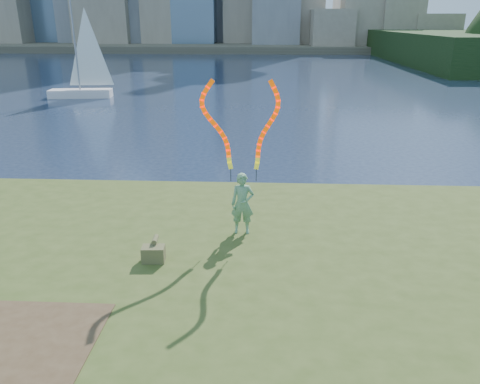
{
  "coord_description": "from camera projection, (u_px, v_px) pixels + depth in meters",
  "views": [
    {
      "loc": [
        1.95,
        -8.63,
        5.52
      ],
      "look_at": [
        1.47,
        1.0,
        1.97
      ],
      "focal_mm": 35.0,
      "sensor_mm": 36.0,
      "label": 1
    }
  ],
  "objects": [
    {
      "name": "canvas_bag",
      "position": [
        154.0,
        253.0,
        9.7
      ],
      "size": [
        0.48,
        0.55,
        0.44
      ],
      "rotation": [
        0.0,
        0.0,
        0.06
      ],
      "color": "brown",
      "rests_on": "grassy_knoll"
    },
    {
      "name": "far_shore",
      "position": [
        255.0,
        45.0,
        98.93
      ],
      "size": [
        320.0,
        40.0,
        1.2
      ],
      "primitive_type": "cube",
      "color": "#4A4536",
      "rests_on": "ground"
    },
    {
      "name": "ground",
      "position": [
        170.0,
        292.0,
        10.09
      ],
      "size": [
        320.0,
        320.0,
        0.0
      ],
      "primitive_type": "plane",
      "color": "#18243D",
      "rests_on": "ground"
    },
    {
      "name": "grassy_knoll",
      "position": [
        143.0,
        350.0,
        7.82
      ],
      "size": [
        20.0,
        18.0,
        0.8
      ],
      "color": "#3B4B1B",
      "rests_on": "ground"
    },
    {
      "name": "sailboat",
      "position": [
        83.0,
        80.0,
        35.18
      ],
      "size": [
        4.92,
        2.01,
        7.38
      ],
      "rotation": [
        0.0,
        0.0,
        0.12
      ],
      "color": "white",
      "rests_on": "ground"
    },
    {
      "name": "woman_with_ribbons",
      "position": [
        243.0,
        173.0,
        10.61
      ],
      "size": [
        1.98,
        0.36,
        3.86
      ],
      "rotation": [
        0.0,
        0.0,
        0.02
      ],
      "color": "#186923",
      "rests_on": "grassy_knoll"
    }
  ]
}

